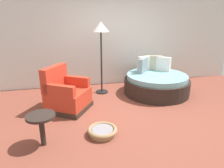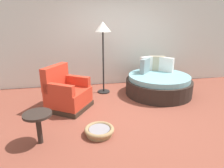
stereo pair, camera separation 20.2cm
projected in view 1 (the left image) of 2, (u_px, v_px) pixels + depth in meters
ground_plane at (130, 113)px, 4.24m from camera, size 8.00×8.00×0.02m
back_wall at (109, 36)px, 5.73m from camera, size 8.00×0.12×2.81m
round_daybed at (156, 83)px, 5.26m from camera, size 1.69×1.69×0.91m
red_armchair at (66, 95)px, 4.30m from camera, size 1.10×1.10×0.94m
pet_basket at (103, 131)px, 3.40m from camera, size 0.51×0.51×0.13m
side_table at (41, 121)px, 3.03m from camera, size 0.44×0.44×0.52m
floor_lamp at (101, 34)px, 4.90m from camera, size 0.40×0.40×1.82m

